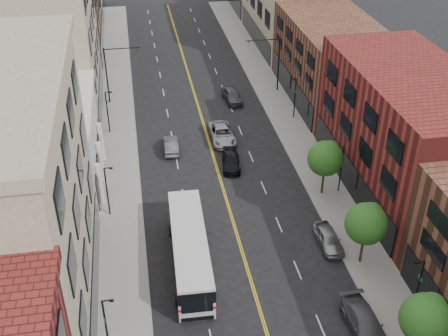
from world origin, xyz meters
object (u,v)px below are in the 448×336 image
car_lane_a (231,162)px  city_bus (190,248)px  car_lane_c (232,95)px  car_parked_far (328,239)px  car_lane_behind (171,145)px  car_parked_mid (365,324)px  car_lane_b (222,134)px

car_lane_a → city_bus: bearing=-105.3°
car_lane_a → car_lane_c: car_lane_c is taller
car_parked_far → car_lane_c: 29.50m
city_bus → car_lane_c: (9.02, 29.86, -1.05)m
car_parked_far → car_lane_behind: (-11.76, 18.17, -0.03)m
car_parked_mid → car_parked_far: (0.53, 9.50, -0.04)m
car_parked_mid → car_lane_c: 38.93m
car_lane_behind → car_lane_c: size_ratio=0.90×
car_parked_mid → car_parked_far: car_parked_mid is taller
car_lane_b → car_lane_behind: bearing=-167.0°
car_parked_far → car_lane_behind: 21.64m
city_bus → car_lane_a: bearing=69.1°
car_parked_mid → car_lane_behind: 29.87m
car_lane_c → car_lane_b: bearing=-112.4°
car_lane_a → car_lane_b: bearing=97.5°
city_bus → car_lane_behind: 18.72m
car_lane_b → car_lane_c: car_lane_c is taller
car_lane_behind → car_lane_b: size_ratio=0.75×
car_lane_a → car_parked_mid: bearing=-69.5°
car_parked_far → car_lane_behind: size_ratio=1.01×
car_parked_far → car_lane_a: 15.03m
car_lane_a → car_lane_b: size_ratio=0.78×
car_lane_behind → city_bus: bearing=91.6°
city_bus → car_parked_far: 11.99m
car_parked_far → car_lane_a: (-5.90, 13.82, -0.09)m
car_lane_a → car_lane_c: 15.82m
car_lane_a → car_parked_far: bearing=-59.3°
car_lane_c → car_lane_a: bearing=-106.3°
city_bus → car_lane_a: (6.02, 14.33, -1.22)m
city_bus → car_lane_behind: size_ratio=2.92×
car_lane_behind → car_lane_c: bearing=-126.3°
car_lane_b → car_lane_c: (3.00, 9.75, 0.02)m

